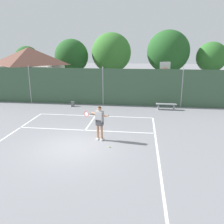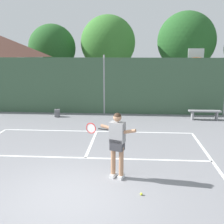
{
  "view_description": "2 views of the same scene",
  "coord_description": "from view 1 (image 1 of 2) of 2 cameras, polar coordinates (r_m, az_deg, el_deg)",
  "views": [
    {
      "loc": [
        3.24,
        -10.43,
        4.83
      ],
      "look_at": [
        1.52,
        3.15,
        1.0
      ],
      "focal_mm": 37.68,
      "sensor_mm": 36.0,
      "label": 1
    },
    {
      "loc": [
        1.46,
        -5.96,
        3.49
      ],
      "look_at": [
        0.9,
        2.16,
        1.64
      ],
      "focal_mm": 44.25,
      "sensor_mm": 36.0,
      "label": 2
    }
  ],
  "objects": [
    {
      "name": "courtside_bench",
      "position": [
        18.99,
        12.99,
        1.62
      ],
      "size": [
        1.6,
        0.36,
        0.48
      ],
      "color": "gray",
      "rests_on": "ground"
    },
    {
      "name": "ground_plane",
      "position": [
        11.94,
        -9.27,
        -8.44
      ],
      "size": [
        120.0,
        120.0,
        0.0
      ],
      "primitive_type": "plane",
      "color": "gray"
    },
    {
      "name": "backpack_grey",
      "position": [
        19.85,
        -9.53,
        1.91
      ],
      "size": [
        0.31,
        0.29,
        0.46
      ],
      "color": "slate",
      "rests_on": "ground"
    },
    {
      "name": "tennis_player",
      "position": [
        12.32,
        -3.09,
        -1.96
      ],
      "size": [
        1.39,
        0.48,
        1.85
      ],
      "color": "silver",
      "rests_on": "ground"
    },
    {
      "name": "chainlink_fence",
      "position": [
        19.97,
        -2.21,
        6.13
      ],
      "size": [
        26.09,
        0.09,
        3.22
      ],
      "color": "#38563D",
      "rests_on": "ground"
    },
    {
      "name": "tennis_ball",
      "position": [
        11.76,
        -0.65,
        -8.43
      ],
      "size": [
        0.07,
        0.07,
        0.07
      ],
      "primitive_type": "sphere",
      "color": "#CCE033",
      "rests_on": "ground"
    },
    {
      "name": "basketball_hoop",
      "position": [
        21.35,
        12.61,
        8.49
      ],
      "size": [
        0.9,
        0.67,
        3.55
      ],
      "color": "#284CB2",
      "rests_on": "ground"
    },
    {
      "name": "court_markings",
      "position": [
        12.51,
        -8.44,
        -7.24
      ],
      "size": [
        8.3,
        11.1,
        0.01
      ],
      "color": "white",
      "rests_on": "ground"
    },
    {
      "name": "clubhouse_building",
      "position": [
        27.02,
        -19.21,
        9.78
      ],
      "size": [
        6.38,
        5.7,
        4.77
      ],
      "color": "beige",
      "rests_on": "ground"
    },
    {
      "name": "treeline_backdrop",
      "position": [
        30.03,
        3.1,
        13.85
      ],
      "size": [
        26.59,
        4.58,
        6.77
      ],
      "color": "brown",
      "rests_on": "ground"
    }
  ]
}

